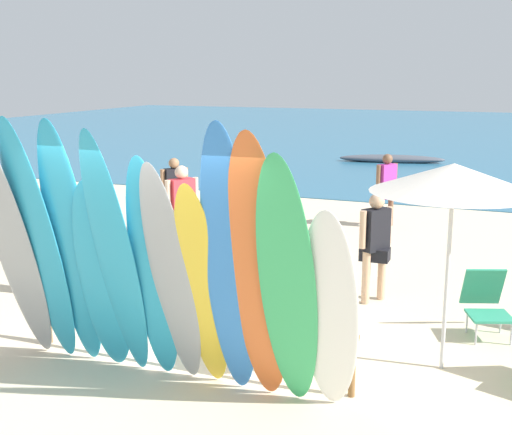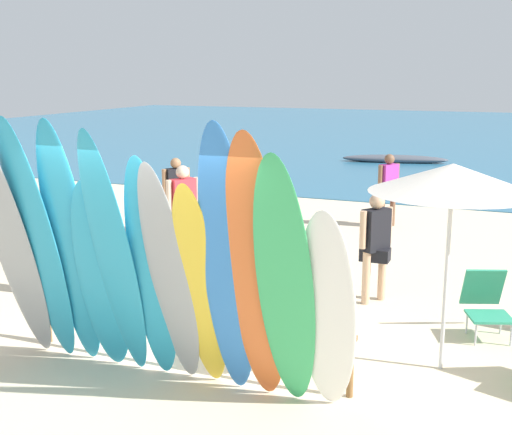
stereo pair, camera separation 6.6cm
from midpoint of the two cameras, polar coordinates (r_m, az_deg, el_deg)
ground at (r=20.61m, az=12.18°, el=3.18°), size 60.00×60.00×0.00m
ocean_water at (r=36.47m, az=16.45°, el=6.90°), size 60.00×40.00×0.02m
surfboard_rack at (r=7.42m, az=-6.29°, el=-8.78°), size 3.85×0.07×0.67m
surfboard_grey_0 at (r=7.65m, az=-20.39°, el=-2.18°), size 0.55×0.92×2.78m
surfboard_teal_1 at (r=7.48m, az=-18.34°, el=-2.27°), size 0.61×0.84×2.80m
surfboard_teal_2 at (r=7.33m, az=-15.81°, el=-2.48°), size 0.55×0.74×2.79m
surfboard_teal_3 at (r=7.23m, az=-13.26°, el=-5.00°), size 0.62×0.64×2.19m
surfboard_teal_4 at (r=6.92m, az=-12.19°, el=-3.46°), size 0.52×0.84×2.72m
surfboard_teal_5 at (r=6.85m, az=-9.08°, el=-4.61°), size 0.53×0.68×2.46m
surfboard_grey_6 at (r=6.70m, az=-7.52°, el=-5.10°), size 0.55×0.81×2.42m
surfboard_yellow_7 at (r=6.61m, az=-4.90°, el=-6.13°), size 0.49×0.76×2.24m
surfboard_blue_8 at (r=6.32m, az=-2.54°, el=-4.20°), size 0.59×0.85×2.82m
surfboard_orange_9 at (r=6.22m, az=-0.03°, el=-4.82°), size 0.59×0.78×2.75m
surfboard_green_10 at (r=6.10m, az=2.42°, el=-6.02°), size 0.55×0.86×2.58m
surfboard_white_11 at (r=6.20m, az=6.04°, el=-8.18°), size 0.59×0.71×2.09m
beachgoer_photographing at (r=14.18m, az=10.98°, el=2.75°), size 0.40×0.50×1.54m
beachgoer_near_rack at (r=13.40m, az=-7.12°, el=2.32°), size 0.41×0.46×1.54m
beachgoer_strolling at (r=9.47m, az=9.99°, el=-1.92°), size 0.41×0.51×1.56m
beachgoer_by_water at (r=10.08m, az=-17.33°, el=-1.03°), size 0.64×0.27×1.69m
beachgoer_midbeach at (r=11.44m, az=-6.50°, el=0.96°), size 0.43×0.54×1.66m
beach_chair_blue at (r=8.79m, az=18.89°, el=-6.76°), size 0.70×0.81×0.82m
beach_umbrella at (r=7.22m, az=16.32°, el=3.24°), size 1.74×1.74×2.29m
distant_boat at (r=24.41m, az=11.47°, el=4.94°), size 3.78×1.40×0.30m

